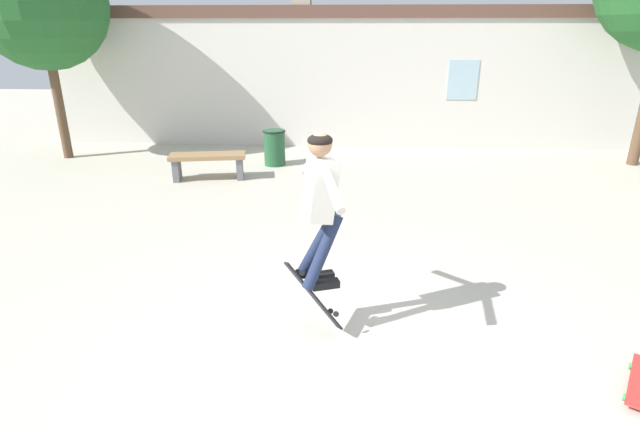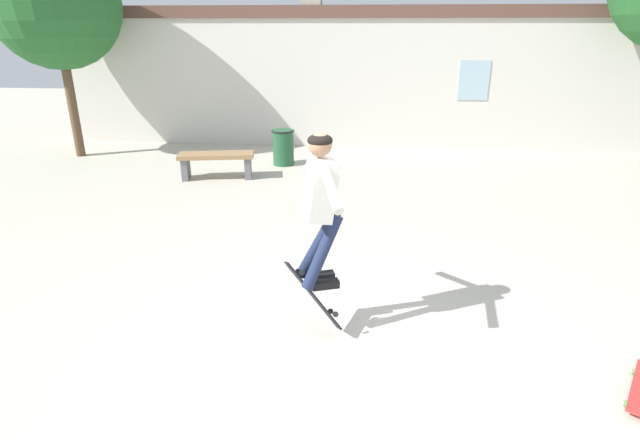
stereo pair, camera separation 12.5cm
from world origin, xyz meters
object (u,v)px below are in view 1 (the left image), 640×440
park_bench (208,161)px  trash_bin (274,147)px  tree_left (40,4)px  skateboard_flipping (313,295)px  skater (320,197)px

park_bench → trash_bin: 1.63m
tree_left → trash_bin: 5.64m
trash_bin → skateboard_flipping: 6.48m
skater → skateboard_flipping: size_ratio=2.04×
tree_left → skateboard_flipping: size_ratio=6.49×
tree_left → trash_bin: size_ratio=6.09×
skater → park_bench: bearing=97.1°
skateboard_flipping → trash_bin: bearing=112.6°
park_bench → skater: skater is taller
tree_left → skateboard_flipping: (6.18, -6.69, -2.84)m
trash_bin → skateboard_flipping: skateboard_flipping is taller
trash_bin → skater: 6.51m
tree_left → park_bench: (3.71, -1.52, -2.90)m
park_bench → trash_bin: bearing=35.4°
tree_left → skater: (6.24, -6.63, -1.87)m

